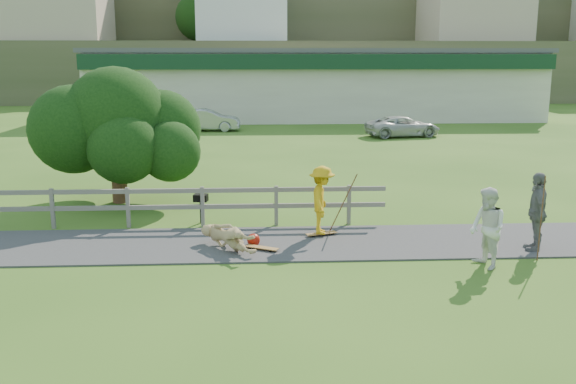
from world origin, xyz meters
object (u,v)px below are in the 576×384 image
object	(u,v)px
spectator_b	(537,212)
tree	(117,147)
spectator_a	(487,228)
car_white	(403,126)
skater_rider	(322,204)
skater_fallen	(228,237)
car_silver	(207,120)
bbq	(201,209)

from	to	relation	value
spectator_b	tree	distance (m)	12.39
spectator_a	car_white	size ratio (longest dim) A/B	0.42
skater_rider	skater_fallen	world-z (taller)	skater_rider
skater_fallen	car_silver	xyz separation A→B (m)	(-2.24, 25.34, 0.35)
car_silver	tree	bearing A→B (deg)	178.18
skater_fallen	spectator_a	xyz separation A→B (m)	(5.67, -1.57, 0.56)
bbq	spectator_b	bearing A→B (deg)	-11.47
car_silver	tree	distance (m)	20.00
spectator_a	tree	world-z (taller)	tree
car_white	bbq	distance (m)	21.61
skater_rider	tree	distance (m)	7.44
tree	bbq	world-z (taller)	tree
skater_rider	spectator_a	world-z (taller)	spectator_a
spectator_a	tree	xyz separation A→B (m)	(-9.29, 6.99, 0.89)
car_white	bbq	size ratio (longest dim) A/B	5.24
skater_rider	bbq	xyz separation A→B (m)	(-3.19, 1.60, -0.46)
skater_rider	spectator_b	distance (m)	5.15
bbq	car_white	bearing A→B (deg)	71.24
spectator_a	spectator_b	distance (m)	1.99
car_white	tree	distance (m)	20.85
spectator_b	tree	xyz separation A→B (m)	(-10.90, 5.82, 0.83)
tree	spectator_b	bearing A→B (deg)	-28.08
car_white	tree	world-z (taller)	tree
skater_fallen	car_white	xyz separation A→B (m)	(9.27, 21.75, 0.26)
skater_fallen	car_silver	world-z (taller)	car_silver
spectator_a	bbq	bearing A→B (deg)	-134.68
spectator_a	car_silver	bearing A→B (deg)	-175.33
spectator_b	car_silver	xyz separation A→B (m)	(-9.52, 25.74, -0.27)
spectator_a	spectator_b	world-z (taller)	spectator_b
spectator_a	car_silver	world-z (taller)	spectator_a
tree	bbq	distance (m)	4.15
tree	bbq	size ratio (longest dim) A/B	6.33
skater_rider	bbq	size ratio (longest dim) A/B	2.14
skater_rider	tree	world-z (taller)	tree
skater_fallen	car_white	distance (m)	23.65
skater_rider	skater_fallen	distance (m)	2.63
skater_rider	spectator_b	world-z (taller)	spectator_b
car_silver	car_white	world-z (taller)	car_silver
spectator_b	skater_rider	bearing A→B (deg)	-93.52
spectator_b	bbq	bearing A→B (deg)	-97.63
skater_rider	skater_fallen	xyz separation A→B (m)	(-2.35, -1.06, -0.54)
skater_rider	car_silver	bearing A→B (deg)	19.30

